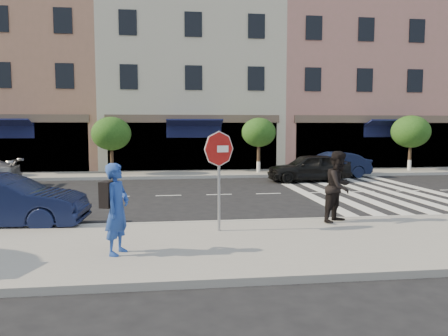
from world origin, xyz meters
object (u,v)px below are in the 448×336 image
stop_sign (219,158)px  photographer (117,209)px  walker (339,187)px  car_far_mid (309,168)px  car_near_mid (1,202)px  car_far_right (331,165)px

stop_sign → photographer: 2.92m
stop_sign → walker: size_ratio=1.28×
walker → car_far_mid: size_ratio=0.47×
walker → car_far_mid: walker is taller
stop_sign → car_far_mid: stop_sign is taller
car_near_mid → car_far_mid: car_near_mid is taller
car_far_mid → photographer: bearing=-36.2°
car_near_mid → car_far_right: car_near_mid is taller
photographer → car_far_right: (9.57, 13.38, -0.39)m
photographer → car_far_right: photographer is taller
car_near_mid → car_far_right: (12.94, 10.10, -0.04)m
walker → car_far_mid: bearing=37.4°
photographer → car_near_mid: photographer is taller
photographer → car_far_mid: 14.24m
photographer → car_near_mid: bearing=67.4°
stop_sign → car_far_right: 13.88m
car_far_mid → car_far_right: size_ratio=0.99×
walker → car_near_mid: (-8.91, 1.00, -0.39)m
car_far_right → car_near_mid: bearing=-57.1°
stop_sign → car_near_mid: size_ratio=0.56×
stop_sign → car_near_mid: stop_sign is taller
walker → car_far_right: bearing=31.0°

